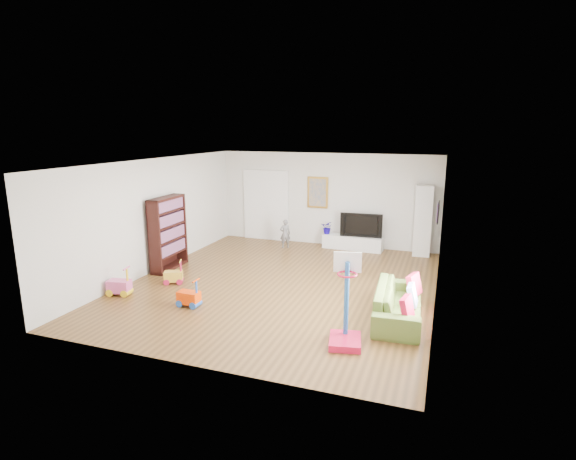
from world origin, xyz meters
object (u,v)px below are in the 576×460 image
(bookshelf, at_px, (168,233))
(basketball_hoop, at_px, (346,301))
(media_console, at_px, (353,242))
(sofa, at_px, (399,303))

(bookshelf, relative_size, basketball_hoop, 1.20)
(media_console, bearing_deg, basketball_hoop, -76.31)
(bookshelf, xyz_separation_m, basketball_hoop, (4.97, -2.49, -0.15))
(media_console, bearing_deg, sofa, -65.28)
(sofa, bearing_deg, basketball_hoop, 149.15)
(media_console, bearing_deg, bookshelf, -136.63)
(bookshelf, xyz_separation_m, sofa, (5.66, -1.17, -0.59))
(bookshelf, height_order, sofa, bookshelf)
(media_console, relative_size, bookshelf, 0.96)
(media_console, xyz_separation_m, bookshelf, (-3.90, -3.29, 0.69))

